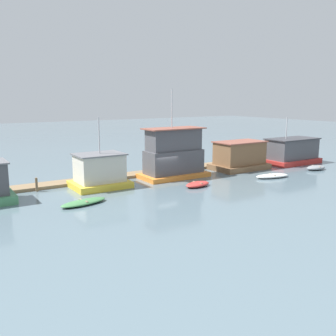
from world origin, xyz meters
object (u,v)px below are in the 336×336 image
at_px(houseboat_yellow, 100,172).
at_px(mooring_post_near_right, 37,185).
at_px(dinghy_red, 198,184).
at_px(mooring_post_far_right, 106,176).
at_px(mooring_post_far_left, 252,155).
at_px(houseboat_brown, 240,156).
at_px(dinghy_grey, 316,168).
at_px(dinghy_green, 84,202).
at_px(houseboat_red, 292,151).
at_px(houseboat_orange, 174,155).
at_px(dinghy_white, 272,176).

relative_size(houseboat_yellow, mooring_post_near_right, 5.21).
height_order(dinghy_red, mooring_post_far_right, mooring_post_far_right).
xyz_separation_m(houseboat_yellow, mooring_post_far_left, (21.38, 1.54, -0.42)).
height_order(houseboat_brown, mooring_post_far_right, houseboat_brown).
height_order(dinghy_grey, mooring_post_far_left, mooring_post_far_left).
distance_m(dinghy_green, mooring_post_far_left, 25.57).
bearing_deg(mooring_post_far_left, houseboat_brown, -154.27).
bearing_deg(mooring_post_far_right, dinghy_green, -126.21).
bearing_deg(houseboat_yellow, dinghy_red, -31.35).
relative_size(houseboat_red, mooring_post_near_right, 5.80).
relative_size(houseboat_brown, mooring_post_far_left, 3.11).
bearing_deg(houseboat_red, dinghy_green, -172.56).
xyz_separation_m(houseboat_brown, dinghy_green, (-20.82, -4.43, -1.36)).
bearing_deg(mooring_post_far_right, dinghy_red, -43.68).
bearing_deg(dinghy_grey, dinghy_green, 178.42).
relative_size(houseboat_orange, houseboat_brown, 1.40).
height_order(houseboat_brown, dinghy_white, houseboat_brown).
bearing_deg(houseboat_yellow, mooring_post_far_right, 50.72).
bearing_deg(houseboat_red, houseboat_brown, 175.93).
relative_size(dinghy_white, mooring_post_far_right, 2.92).
bearing_deg(dinghy_green, mooring_post_near_right, 108.30).
bearing_deg(houseboat_yellow, dinghy_white, -19.24).
bearing_deg(dinghy_red, houseboat_brown, 25.09).
relative_size(houseboat_brown, dinghy_white, 1.65).
xyz_separation_m(houseboat_red, dinghy_green, (-29.32, -3.83, -1.36)).
height_order(houseboat_orange, houseboat_brown, houseboat_orange).
height_order(dinghy_red, mooring_post_far_left, mooring_post_far_left).
distance_m(dinghy_green, dinghy_grey, 28.13).
bearing_deg(dinghy_grey, houseboat_brown, 144.46).
bearing_deg(dinghy_green, houseboat_yellow, 54.83).
height_order(mooring_post_far_right, mooring_post_far_left, mooring_post_far_left).
distance_m(houseboat_yellow, mooring_post_near_right, 5.74).
bearing_deg(houseboat_yellow, mooring_post_far_left, 4.11).
height_order(dinghy_white, mooring_post_near_right, mooring_post_near_right).
xyz_separation_m(dinghy_white, mooring_post_far_left, (4.43, 7.45, 0.84)).
bearing_deg(dinghy_white, mooring_post_near_right, 161.61).
xyz_separation_m(dinghy_white, mooring_post_near_right, (-22.42, 7.45, 0.42)).
height_order(houseboat_red, mooring_post_near_right, houseboat_red).
bearing_deg(mooring_post_far_right, houseboat_orange, -12.01).
height_order(dinghy_red, mooring_post_near_right, mooring_post_near_right).
bearing_deg(houseboat_red, mooring_post_far_left, 151.29).
distance_m(dinghy_grey, mooring_post_far_left, 7.90).
bearing_deg(mooring_post_far_left, houseboat_orange, -173.35).
xyz_separation_m(houseboat_yellow, houseboat_red, (25.94, -0.96, 0.06)).
relative_size(houseboat_brown, dinghy_red, 2.22).
relative_size(dinghy_green, mooring_post_far_right, 3.02).
relative_size(houseboat_yellow, mooring_post_far_right, 4.80).
relative_size(houseboat_orange, dinghy_white, 2.31).
relative_size(houseboat_red, dinghy_green, 1.77).
bearing_deg(dinghy_grey, dinghy_white, -177.43).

